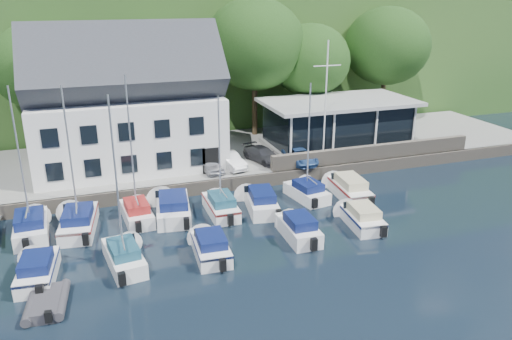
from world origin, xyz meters
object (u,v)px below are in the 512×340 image
object	(u,v)px
car_white	(229,160)
boat_r1_6	(309,143)
car_dgrey	(263,154)
boat_r2_3	(298,226)
boat_r1_4	(219,150)
boat_r2_4	(361,215)
boat_r2_2	(210,244)
car_blue	(300,156)
car_silver	(209,164)
boat_r2_0	(37,267)
harbor_building	(127,111)
flagpole	(325,103)
dinghy_1	(47,301)
boat_r1_5	(261,199)
boat_r1_7	(348,186)
club_pavilion	(338,123)
boat_r1_0	(20,161)
boat_r1_1	(71,160)
boat_r1_3	(173,205)
boat_r1_2	(132,156)

from	to	relation	value
car_white	boat_r1_6	distance (m)	7.42
car_dgrey	boat_r2_3	size ratio (longest dim) A/B	0.74
boat_r1_4	boat_r1_6	bearing A→B (deg)	4.63
boat_r1_4	boat_r2_4	size ratio (longest dim) A/B	1.57
boat_r2_2	car_blue	bearing A→B (deg)	49.43
car_silver	boat_r2_0	bearing A→B (deg)	-149.04
harbor_building	flagpole	size ratio (longest dim) A/B	1.50
car_white	car_silver	bearing A→B (deg)	177.69
dinghy_1	car_white	bearing A→B (deg)	52.05
car_dgrey	boat_r1_6	bearing A→B (deg)	-96.47
boat_r1_5	boat_r1_7	size ratio (longest dim) A/B	0.89
flagpole	boat_r1_6	size ratio (longest dim) A/B	1.14
club_pavilion	boat_r2_0	bearing A→B (deg)	-150.78
club_pavilion	car_white	world-z (taller)	club_pavilion
flagpole	boat_r1_7	size ratio (longest dim) A/B	1.34
car_silver	boat_r2_3	size ratio (longest dim) A/B	0.61
boat_r1_0	boat_r1_4	distance (m)	11.73
boat_r1_1	boat_r2_0	distance (m)	6.87
car_blue	boat_r2_0	world-z (taller)	car_blue
boat_r1_3	boat_r2_4	size ratio (longest dim) A/B	1.20
flagpole	boat_r1_5	bearing A→B (deg)	-143.52
boat_r2_0	harbor_building	bearing A→B (deg)	71.82
boat_r2_4	boat_r1_0	bearing A→B (deg)	171.61
flagpole	boat_r1_0	size ratio (longest dim) A/B	1.00
harbor_building	car_blue	size ratio (longest dim) A/B	4.01
club_pavilion	boat_r2_4	size ratio (longest dim) A/B	2.32
car_blue	boat_r1_3	bearing A→B (deg)	-156.96
club_pavilion	boat_r2_2	distance (m)	20.83
club_pavilion	boat_r1_6	xyz separation A→B (m)	(-6.73, -8.32, 1.15)
dinghy_1	boat_r2_4	bearing A→B (deg)	14.55
boat_r1_4	car_blue	bearing A→B (deg)	33.73
boat_r1_6	boat_r2_2	bearing A→B (deg)	-155.51
boat_r2_3	dinghy_1	size ratio (longest dim) A/B	1.72
boat_r1_4	boat_r1_7	distance (m)	10.23
car_white	boat_r2_2	size ratio (longest dim) A/B	0.67
car_white	car_blue	size ratio (longest dim) A/B	1.04
flagpole	boat_r1_2	xyz separation A→B (m)	(-15.50, -4.49, -1.41)
car_dgrey	boat_r1_3	xyz separation A→B (m)	(-8.44, -5.98, -0.80)
car_white	boat_r2_4	size ratio (longest dim) A/B	0.66
car_silver	boat_r1_7	world-z (taller)	car_silver
boat_r1_6	dinghy_1	world-z (taller)	boat_r1_6
boat_r2_0	boat_r1_2	bearing A→B (deg)	50.16
boat_r2_3	car_silver	bearing A→B (deg)	106.35
car_silver	boat_r1_4	world-z (taller)	boat_r1_4
club_pavilion	boat_r1_3	size ratio (longest dim) A/B	1.93
car_blue	boat_r1_7	world-z (taller)	car_blue
flagpole	boat_r1_7	xyz separation A→B (m)	(-0.54, -5.28, -5.01)
club_pavilion	boat_r2_3	bearing A→B (deg)	-125.45
boat_r1_0	boat_r2_4	bearing A→B (deg)	-17.48
car_blue	boat_r2_2	xyz separation A→B (m)	(-10.11, -10.51, -0.92)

